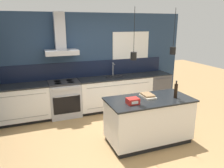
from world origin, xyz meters
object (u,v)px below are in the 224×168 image
at_px(dishwasher, 156,88).
at_px(book_stack, 148,96).
at_px(oven_range, 65,99).
at_px(red_supply_box, 133,101).
at_px(bottle_on_island, 176,91).

distance_m(dishwasher, book_stack, 2.32).
distance_m(oven_range, dishwasher, 2.73).
height_order(dishwasher, red_supply_box, red_supply_box).
height_order(bottle_on_island, red_supply_box, bottle_on_island).
xyz_separation_m(book_stack, red_supply_box, (-0.44, -0.22, 0.02)).
height_order(oven_range, book_stack, book_stack).
xyz_separation_m(dishwasher, book_stack, (-1.36, -1.81, 0.49)).
height_order(oven_range, bottle_on_island, bottle_on_island).
relative_size(oven_range, bottle_on_island, 2.61).
distance_m(oven_range, bottle_on_island, 2.82).
relative_size(oven_range, book_stack, 2.66).
height_order(dishwasher, bottle_on_island, bottle_on_island).
relative_size(book_stack, red_supply_box, 1.57).
bearing_deg(red_supply_box, book_stack, 26.88).
distance_m(oven_range, red_supply_box, 2.29).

